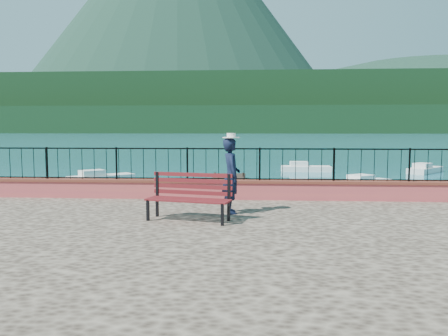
# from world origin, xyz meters

# --- Properties ---
(ground) EXTENTS (2000.00, 2000.00, 0.00)m
(ground) POSITION_xyz_m (0.00, 0.00, 0.00)
(ground) COLOR #19596B
(ground) RESTS_ON ground
(parapet) EXTENTS (28.00, 0.46, 0.58)m
(parapet) POSITION_xyz_m (0.00, 3.70, 1.49)
(parapet) COLOR #C14C45
(parapet) RESTS_ON promenade
(railing) EXTENTS (27.00, 0.05, 0.95)m
(railing) POSITION_xyz_m (0.00, 3.70, 2.25)
(railing) COLOR black
(railing) RESTS_ON parapet
(dock) EXTENTS (2.00, 16.00, 0.30)m
(dock) POSITION_xyz_m (-2.00, 12.00, 0.15)
(dock) COLOR #2D231C
(dock) RESTS_ON ground
(far_forest) EXTENTS (900.00, 60.00, 18.00)m
(far_forest) POSITION_xyz_m (0.00, 300.00, 9.00)
(far_forest) COLOR black
(far_forest) RESTS_ON ground
(foothills) EXTENTS (900.00, 120.00, 44.00)m
(foothills) POSITION_xyz_m (0.00, 360.00, 22.00)
(foothills) COLOR black
(foothills) RESTS_ON ground
(volcano) EXTENTS (560.00, 560.00, 380.00)m
(volcano) POSITION_xyz_m (-120.00, 700.00, 190.00)
(volcano) COLOR #142D23
(volcano) RESTS_ON ground
(companion_hill) EXTENTS (448.00, 384.00, 180.00)m
(companion_hill) POSITION_xyz_m (220.00, 560.00, 0.00)
(companion_hill) COLOR #142D23
(companion_hill) RESTS_ON ground
(park_bench) EXTENTS (2.06, 1.06, 1.09)m
(park_bench) POSITION_xyz_m (-1.99, 0.52, 1.52)
(park_bench) COLOR black
(park_bench) RESTS_ON promenade
(person) EXTENTS (0.59, 0.77, 1.90)m
(person) POSITION_xyz_m (-1.05, 1.48, 2.15)
(person) COLOR black
(person) RESTS_ON promenade
(hat) EXTENTS (0.44, 0.44, 0.12)m
(hat) POSITION_xyz_m (-1.05, 1.48, 3.16)
(hat) COLOR white
(hat) RESTS_ON person
(boat_2) EXTENTS (3.59, 3.03, 0.80)m
(boat_2) POSITION_xyz_m (5.92, 15.34, 0.40)
(boat_2) COLOR white
(boat_2) RESTS_ON ground
(boat_3) EXTENTS (3.89, 3.64, 0.80)m
(boat_3) POSITION_xyz_m (-9.96, 17.16, 0.40)
(boat_3) COLOR silver
(boat_3) RESTS_ON ground
(boat_4) EXTENTS (3.79, 1.35, 0.80)m
(boat_4) POSITION_xyz_m (3.62, 24.64, 0.40)
(boat_4) COLOR white
(boat_4) RESTS_ON ground
(boat_5) EXTENTS (3.46, 3.61, 0.80)m
(boat_5) POSITION_xyz_m (12.44, 24.11, 0.40)
(boat_5) COLOR silver
(boat_5) RESTS_ON ground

